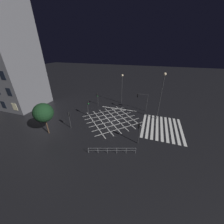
# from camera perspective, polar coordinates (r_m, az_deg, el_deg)

# --- Properties ---
(ground_plane) EXTENTS (200.00, 200.00, 0.00)m
(ground_plane) POSITION_cam_1_polar(r_m,az_deg,el_deg) (28.30, -0.00, -3.24)
(ground_plane) COLOR black
(road_markings) EXTENTS (13.94, 21.46, 0.01)m
(road_markings) POSITION_cam_1_polar(r_m,az_deg,el_deg) (27.47, 14.21, -5.20)
(road_markings) COLOR silver
(road_markings) RESTS_ON ground_plane
(traffic_light_sw_cross) EXTENTS (0.36, 0.39, 4.00)m
(traffic_light_sw_cross) POSITION_cam_1_polar(r_m,az_deg,el_deg) (20.42, 12.20, -7.72)
(traffic_light_sw_cross) COLOR #2D2D30
(traffic_light_sw_cross) RESTS_ON ground_plane
(traffic_light_ne_main) EXTENTS (0.39, 0.36, 3.42)m
(traffic_light_ne_main) POSITION_cam_1_polar(r_m,az_deg,el_deg) (34.94, -6.61, 7.12)
(traffic_light_ne_main) COLOR #2D2D30
(traffic_light_ne_main) RESTS_ON ground_plane
(traffic_light_se_cross) EXTENTS (0.36, 2.69, 4.53)m
(traffic_light_se_cross) POSITION_cam_1_polar(r_m,az_deg,el_deg) (31.64, 13.54, 6.07)
(traffic_light_se_cross) COLOR #2D2D30
(traffic_light_se_cross) RESTS_ON ground_plane
(traffic_light_nw_main) EXTENTS (0.39, 0.36, 3.53)m
(traffic_light_nw_main) POSITION_cam_1_polar(r_m,az_deg,el_deg) (25.47, -18.92, -2.05)
(traffic_light_nw_main) COLOR #2D2D30
(traffic_light_nw_main) RESTS_ON ground_plane
(traffic_light_median_north) EXTENTS (0.36, 0.39, 3.93)m
(traffic_light_median_north) POSITION_cam_1_polar(r_m,az_deg,el_deg) (28.92, -10.98, 3.17)
(traffic_light_median_north) COLOR #2D2D30
(traffic_light_median_north) RESTS_ON ground_plane
(street_lamp_east) EXTENTS (0.56, 0.56, 8.18)m
(street_lamp_east) POSITION_cam_1_polar(r_m,az_deg,el_deg) (34.85, 4.65, 13.33)
(street_lamp_east) COLOR #2D2D30
(street_lamp_east) RESTS_ON ground_plane
(street_lamp_west) EXTENTS (0.58, 0.58, 10.18)m
(street_lamp_west) POSITION_cam_1_polar(r_m,az_deg,el_deg) (27.51, 22.10, 10.61)
(street_lamp_west) COLOR #2D2D30
(street_lamp_west) RESTS_ON ground_plane
(street_tree_near) EXTENTS (3.38, 3.38, 6.05)m
(street_tree_near) POSITION_cam_1_polar(r_m,az_deg,el_deg) (24.68, -28.90, -0.29)
(street_tree_near) COLOR #473323
(street_tree_near) RESTS_ON ground_plane
(pedestrian_railing) EXTENTS (2.28, 6.83, 1.05)m
(pedestrian_railing) POSITION_cam_1_polar(r_m,az_deg,el_deg) (19.63, 0.00, -16.94)
(pedestrian_railing) COLOR gray
(pedestrian_railing) RESTS_ON ground_plane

